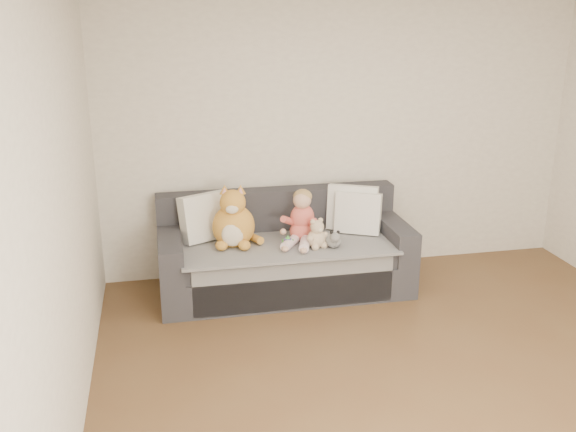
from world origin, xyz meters
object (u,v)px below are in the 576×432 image
(teddy_bear, at_px, (317,236))
(sippy_cup, at_px, (288,241))
(sofa, at_px, (284,256))
(plush_cat, at_px, (234,223))
(toddler, at_px, (301,220))

(teddy_bear, xyz_separation_m, sippy_cup, (-0.25, 0.04, -0.05))
(teddy_bear, distance_m, sippy_cup, 0.25)
(sofa, height_order, teddy_bear, sofa)
(plush_cat, height_order, sippy_cup, plush_cat)
(plush_cat, relative_size, sippy_cup, 5.05)
(plush_cat, relative_size, teddy_bear, 2.12)
(sofa, bearing_deg, sippy_cup, -92.12)
(sofa, xyz_separation_m, teddy_bear, (0.24, -0.26, 0.27))
(teddy_bear, bearing_deg, plush_cat, 142.52)
(toddler, xyz_separation_m, teddy_bear, (0.10, -0.18, -0.09))
(toddler, xyz_separation_m, plush_cat, (-0.59, 0.02, 0.01))
(toddler, distance_m, teddy_bear, 0.22)
(plush_cat, bearing_deg, teddy_bear, -6.24)
(sofa, relative_size, sippy_cup, 19.80)
(plush_cat, height_order, teddy_bear, plush_cat)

